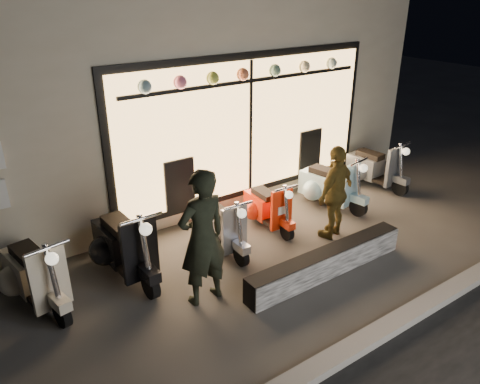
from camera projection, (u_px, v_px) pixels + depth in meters
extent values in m
plane|color=#383533|center=(280.00, 261.00, 7.27)|extent=(40.00, 40.00, 0.00)
cube|color=slate|center=(384.00, 330.00, 5.74)|extent=(40.00, 0.25, 0.12)
cube|color=beige|center=(138.00, 81.00, 10.19)|extent=(10.00, 6.00, 4.00)
cube|color=black|center=(248.00, 127.00, 8.53)|extent=(5.45, 0.06, 2.65)
cube|color=#FFBF6B|center=(250.00, 127.00, 8.50)|extent=(5.20, 0.04, 2.40)
cube|color=black|center=(252.00, 81.00, 8.12)|extent=(4.90, 0.06, 0.06)
cube|color=black|center=(326.00, 262.00, 6.87)|extent=(2.81, 0.28, 0.40)
cylinder|color=black|center=(241.00, 256.00, 7.10)|extent=(0.10, 0.32, 0.32)
cylinder|color=black|center=(210.00, 231.00, 7.82)|extent=(0.12, 0.32, 0.32)
cube|color=#AEAEB3|center=(234.00, 230.00, 7.10)|extent=(0.43, 0.08, 0.77)
cube|color=#AEAEB3|center=(213.00, 223.00, 7.67)|extent=(0.41, 0.67, 0.43)
cube|color=black|center=(216.00, 211.00, 7.49)|extent=(0.28, 0.53, 0.11)
sphere|color=#FFF2CC|center=(242.00, 213.00, 6.79)|extent=(0.14, 0.14, 0.14)
cylinder|color=black|center=(287.00, 232.00, 7.82)|extent=(0.11, 0.30, 0.30)
cylinder|color=black|center=(258.00, 212.00, 8.50)|extent=(0.12, 0.30, 0.30)
cube|color=red|center=(281.00, 209.00, 7.82)|extent=(0.41, 0.09, 0.72)
cube|color=red|center=(261.00, 204.00, 8.36)|extent=(0.41, 0.64, 0.40)
cube|color=black|center=(264.00, 194.00, 8.19)|extent=(0.28, 0.51, 0.11)
sphere|color=#FFF2CC|center=(289.00, 195.00, 7.53)|extent=(0.14, 0.14, 0.13)
cylinder|color=black|center=(151.00, 285.00, 6.37)|extent=(0.13, 0.39, 0.38)
cylinder|color=black|center=(116.00, 251.00, 7.18)|extent=(0.15, 0.39, 0.38)
cube|color=black|center=(140.00, 250.00, 6.36)|extent=(0.52, 0.10, 0.92)
cube|color=black|center=(118.00, 241.00, 7.00)|extent=(0.51, 0.81, 0.52)
cube|color=black|center=(119.00, 225.00, 6.79)|extent=(0.34, 0.64, 0.13)
sphere|color=#FFF2CC|center=(146.00, 229.00, 6.00)|extent=(0.18, 0.18, 0.17)
cylinder|color=black|center=(62.00, 314.00, 5.84)|extent=(0.16, 0.37, 0.35)
cylinder|color=black|center=(28.00, 279.00, 6.52)|extent=(0.18, 0.37, 0.35)
cube|color=beige|center=(49.00, 280.00, 5.81)|extent=(0.49, 0.15, 0.86)
cube|color=beige|center=(28.00, 269.00, 6.36)|extent=(0.56, 0.79, 0.48)
cube|color=black|center=(27.00, 254.00, 6.17)|extent=(0.39, 0.63, 0.13)
sphere|color=#FFF2CC|center=(52.00, 259.00, 5.50)|extent=(0.18, 0.18, 0.16)
cylinder|color=black|center=(358.00, 207.00, 8.61)|extent=(0.16, 0.35, 0.34)
cylinder|color=black|center=(314.00, 192.00, 9.25)|extent=(0.18, 0.36, 0.34)
cube|color=#98CAD8|center=(351.00, 185.00, 8.59)|extent=(0.46, 0.15, 0.82)
cube|color=#98CAD8|center=(319.00, 184.00, 9.10)|extent=(0.54, 0.76, 0.46)
cube|color=black|center=(324.00, 172.00, 8.92)|extent=(0.38, 0.60, 0.12)
sphere|color=#FFF2CC|center=(363.00, 168.00, 8.29)|extent=(0.17, 0.17, 0.15)
cylinder|color=black|center=(400.00, 187.00, 9.46)|extent=(0.13, 0.34, 0.34)
cylinder|color=black|center=(360.00, 173.00, 10.15)|extent=(0.15, 0.35, 0.34)
cube|color=slate|center=(394.00, 167.00, 9.44)|extent=(0.46, 0.11, 0.81)
cube|color=slate|center=(365.00, 166.00, 10.00)|extent=(0.47, 0.73, 0.46)
cube|color=black|center=(370.00, 155.00, 9.81)|extent=(0.32, 0.58, 0.12)
sphere|color=#FFF2CC|center=(406.00, 151.00, 9.13)|extent=(0.16, 0.16, 0.15)
imported|color=black|center=(202.00, 238.00, 6.02)|extent=(0.72, 0.49, 1.91)
imported|color=brown|center=(336.00, 192.00, 7.69)|extent=(1.01, 0.62, 1.61)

